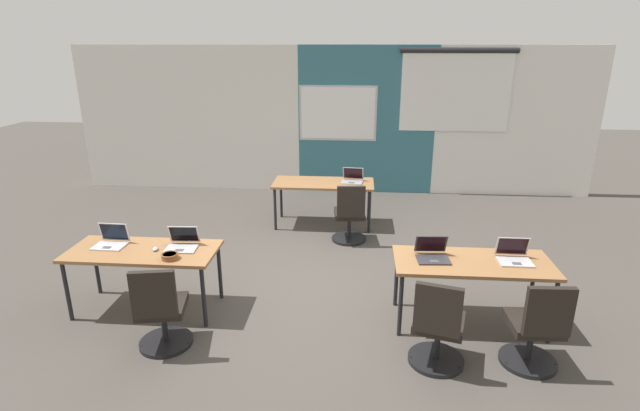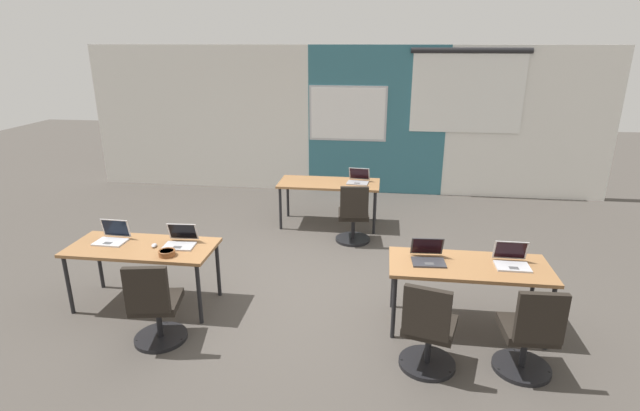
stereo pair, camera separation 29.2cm
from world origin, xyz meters
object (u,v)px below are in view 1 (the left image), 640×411
object	(u,v)px
desk_near_left	(143,255)
snack_bowl	(170,256)
mouse_near_left_inner	(155,249)
desk_near_right	(472,266)
laptop_far_right	(352,179)
laptop_near_right_end	(514,256)
chair_far_right	(350,218)
laptop_near_left_inner	(182,244)
chair_near_right_inner	(438,331)
laptop_near_left_end	(111,241)
desk_far_center	(323,186)
laptop_near_right_inner	(432,254)
chair_near_right_end	(536,332)
chair_near_left_inner	(161,314)

from	to	relation	value
desk_near_left	snack_bowl	bearing A→B (deg)	-28.01
mouse_near_left_inner	snack_bowl	size ratio (longest dim) A/B	0.62
desk_near_right	laptop_far_right	distance (m)	3.13
laptop_near_right_end	chair_far_right	bearing A→B (deg)	129.47
desk_near_right	laptop_near_left_inner	distance (m)	3.09
desk_near_right	chair_near_right_inner	bearing A→B (deg)	-119.76
desk_near_left	laptop_near_left_end	world-z (taller)	laptop_near_left_end
mouse_near_left_inner	chair_near_right_inner	world-z (taller)	chair_near_right_inner
laptop_near_right_end	laptop_near_left_end	bearing A→B (deg)	179.09
chair_far_right	mouse_near_left_inner	distance (m)	2.96
laptop_near_right_end	mouse_near_left_inner	size ratio (longest dim) A/B	2.99
desk_far_center	laptop_near_left_inner	xyz separation A→B (m)	(-1.34, -2.72, 0.11)
laptop_near_right_end	laptop_far_right	world-z (taller)	laptop_near_right_end
snack_bowl	laptop_near_right_end	bearing A→B (deg)	3.93
laptop_near_left_inner	laptop_near_left_end	xyz separation A→B (m)	(-0.80, -0.00, 0.00)
laptop_near_right_end	desk_far_center	bearing A→B (deg)	127.77
desk_near_left	snack_bowl	xyz separation A→B (m)	(0.39, -0.20, 0.10)
laptop_near_right_end	laptop_near_left_inner	bearing A→B (deg)	178.95
desk_near_right	chair_far_right	xyz separation A→B (m)	(-1.31, 2.10, -0.28)
laptop_far_right	laptop_near_left_inner	xyz separation A→B (m)	(-1.80, -2.76, 0.00)
laptop_near_left_inner	laptop_near_right_inner	xyz separation A→B (m)	(2.68, -0.05, -0.00)
chair_near_right_end	mouse_near_left_inner	distance (m)	3.87
desk_near_right	laptop_far_right	size ratio (longest dim) A/B	4.44
chair_far_right	laptop_near_left_end	bearing A→B (deg)	32.35
chair_near_right_end	mouse_near_left_inner	xyz separation A→B (m)	(-3.79, 0.72, 0.36)
desk_near_right	laptop_near_left_end	bearing A→B (deg)	178.78
laptop_near_right_inner	chair_near_right_inner	distance (m)	0.90
desk_near_right	laptop_near_right_inner	bearing A→B (deg)	175.79
laptop_near_left_inner	laptop_near_right_end	bearing A→B (deg)	-4.44
laptop_far_right	chair_far_right	distance (m)	0.84
mouse_near_left_inner	laptop_near_left_end	distance (m)	0.54
laptop_near_left_inner	chair_near_left_inner	world-z (taller)	laptop_near_left_inner
laptop_near_left_inner	laptop_near_left_end	world-z (taller)	laptop_near_left_end
desk_near_right	snack_bowl	size ratio (longest dim) A/B	9.01
laptop_near_right_end	desk_near_right	bearing A→B (deg)	-175.14
laptop_near_right_end	chair_near_left_inner	bearing A→B (deg)	-168.06
laptop_near_right_end	snack_bowl	bearing A→B (deg)	-176.38
desk_far_center	chair_far_right	xyz separation A→B (m)	(0.44, -0.70, -0.28)
chair_far_right	desk_near_left	bearing A→B (deg)	38.11
laptop_near_right_end	chair_far_right	xyz separation A→B (m)	(-1.72, 2.07, -0.39)
chair_near_right_inner	laptop_near_right_end	bearing A→B (deg)	-121.29
laptop_near_left_end	chair_near_left_inner	bearing A→B (deg)	-41.71
chair_near_right_end	laptop_near_left_end	xyz separation A→B (m)	(-4.32, 0.81, 0.39)
desk_near_left	mouse_near_left_inner	world-z (taller)	mouse_near_left_inner
laptop_far_right	snack_bowl	xyz separation A→B (m)	(-1.82, -3.05, -0.01)
laptop_near_right_end	chair_near_right_end	distance (m)	0.86
chair_near_right_end	chair_near_right_inner	distance (m)	0.88
laptop_near_left_end	chair_near_right_end	bearing A→B (deg)	-9.07
desk_near_right	laptop_near_right_inner	size ratio (longest dim) A/B	4.56
desk_far_center	chair_near_right_inner	distance (m)	3.82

